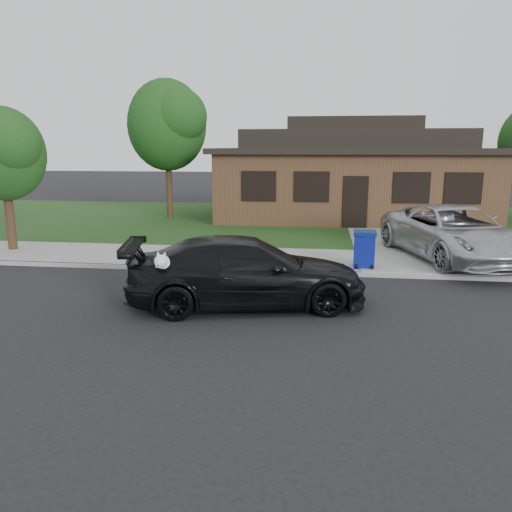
# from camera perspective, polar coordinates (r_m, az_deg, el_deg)

# --- Properties ---
(ground) EXTENTS (120.00, 120.00, 0.00)m
(ground) POSITION_cam_1_polar(r_m,az_deg,el_deg) (10.76, -7.13, -6.37)
(ground) COLOR black
(ground) RESTS_ON ground
(sidewalk) EXTENTS (60.00, 3.00, 0.12)m
(sidewalk) POSITION_cam_1_polar(r_m,az_deg,el_deg) (15.45, -2.49, -0.27)
(sidewalk) COLOR gray
(sidewalk) RESTS_ON ground
(curb) EXTENTS (60.00, 0.12, 0.12)m
(curb) POSITION_cam_1_polar(r_m,az_deg,el_deg) (14.02, -3.55, -1.60)
(curb) COLOR gray
(curb) RESTS_ON ground
(lawn) EXTENTS (60.00, 13.00, 0.13)m
(lawn) POSITION_cam_1_polar(r_m,az_deg,el_deg) (23.24, 0.94, 4.03)
(lawn) COLOR #193814
(lawn) RESTS_ON ground
(driveway) EXTENTS (4.50, 13.00, 0.14)m
(driveway) POSITION_cam_1_polar(r_m,az_deg,el_deg) (20.41, 16.92, 2.33)
(driveway) COLOR gray
(driveway) RESTS_ON ground
(sedan) EXTENTS (5.54, 3.16, 1.51)m
(sedan) POSITION_cam_1_polar(r_m,az_deg,el_deg) (10.92, -1.14, -1.84)
(sedan) COLOR black
(sedan) RESTS_ON ground
(minivan) EXTENTS (4.08, 6.19, 1.58)m
(minivan) POSITION_cam_1_polar(r_m,az_deg,el_deg) (16.05, 21.69, 2.50)
(minivan) COLOR #B1B3B9
(minivan) RESTS_ON driveway
(recycling_bin) EXTENTS (0.65, 0.68, 1.03)m
(recycling_bin) POSITION_cam_1_polar(r_m,az_deg,el_deg) (14.29, 12.26, 0.80)
(recycling_bin) COLOR navy
(recycling_bin) RESTS_ON sidewalk
(house) EXTENTS (12.60, 8.60, 4.65)m
(house) POSITION_cam_1_polar(r_m,az_deg,el_deg) (24.91, 10.79, 9.16)
(house) COLOR #422B1C
(house) RESTS_ON ground
(tree_0) EXTENTS (3.78, 3.60, 6.34)m
(tree_0) POSITION_cam_1_polar(r_m,az_deg,el_deg) (23.79, -9.84, 14.70)
(tree_0) COLOR #332114
(tree_0) RESTS_ON ground
(tree_2) EXTENTS (2.73, 2.60, 4.59)m
(tree_2) POSITION_cam_1_polar(r_m,az_deg,el_deg) (18.00, -26.77, 10.53)
(tree_2) COLOR #332114
(tree_2) RESTS_ON ground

